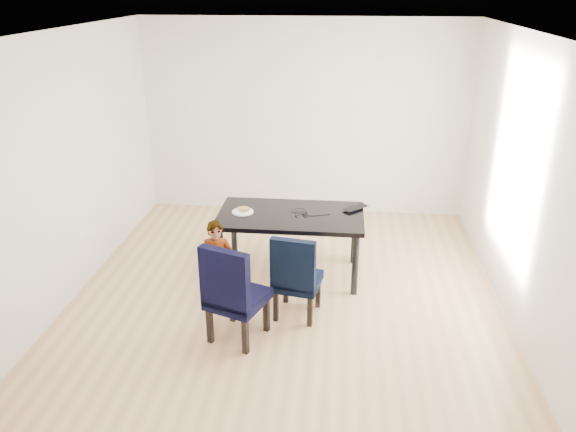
# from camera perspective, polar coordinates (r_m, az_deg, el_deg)

# --- Properties ---
(floor) EXTENTS (4.50, 5.00, 0.01)m
(floor) POSITION_cam_1_polar(r_m,az_deg,el_deg) (6.06, -0.19, -8.20)
(floor) COLOR tan
(floor) RESTS_ON ground
(ceiling) EXTENTS (4.50, 5.00, 0.01)m
(ceiling) POSITION_cam_1_polar(r_m,az_deg,el_deg) (5.22, -0.23, 18.25)
(ceiling) COLOR white
(ceiling) RESTS_ON wall_back
(wall_back) EXTENTS (4.50, 0.01, 2.70)m
(wall_back) POSITION_cam_1_polar(r_m,az_deg,el_deg) (7.90, 1.69, 9.83)
(wall_back) COLOR white
(wall_back) RESTS_ON ground
(wall_front) EXTENTS (4.50, 0.01, 2.70)m
(wall_front) POSITION_cam_1_polar(r_m,az_deg,el_deg) (3.24, -4.84, -10.30)
(wall_front) COLOR white
(wall_front) RESTS_ON ground
(wall_left) EXTENTS (0.01, 5.00, 2.70)m
(wall_left) POSITION_cam_1_polar(r_m,az_deg,el_deg) (6.14, -21.71, 4.40)
(wall_left) COLOR white
(wall_left) RESTS_ON ground
(wall_right) EXTENTS (0.01, 5.00, 2.70)m
(wall_right) POSITION_cam_1_polar(r_m,az_deg,el_deg) (5.73, 22.87, 2.97)
(wall_right) COLOR silver
(wall_right) RESTS_ON ground
(dining_table) EXTENTS (1.60, 0.90, 0.75)m
(dining_table) POSITION_cam_1_polar(r_m,az_deg,el_deg) (6.32, 0.27, -2.92)
(dining_table) COLOR black
(dining_table) RESTS_ON floor
(chair_left) EXTENTS (0.62, 0.63, 1.00)m
(chair_left) POSITION_cam_1_polar(r_m,az_deg,el_deg) (5.21, -5.15, -7.53)
(chair_left) COLOR black
(chair_left) RESTS_ON floor
(chair_right) EXTENTS (0.50, 0.52, 0.90)m
(chair_right) POSITION_cam_1_polar(r_m,az_deg,el_deg) (5.55, 0.99, -5.91)
(chair_right) COLOR black
(chair_right) RESTS_ON floor
(child) EXTENTS (0.37, 0.27, 0.95)m
(child) POSITION_cam_1_polar(r_m,az_deg,el_deg) (5.70, -7.20, -5.02)
(child) COLOR #FF5615
(child) RESTS_ON floor
(plate) EXTENTS (0.28, 0.28, 0.01)m
(plate) POSITION_cam_1_polar(r_m,az_deg,el_deg) (6.23, -4.62, 0.43)
(plate) COLOR white
(plate) RESTS_ON dining_table
(sandwich) EXTENTS (0.15, 0.08, 0.06)m
(sandwich) POSITION_cam_1_polar(r_m,az_deg,el_deg) (6.22, -4.54, 0.75)
(sandwich) COLOR #A4703A
(sandwich) RESTS_ON plate
(laptop) EXTENTS (0.37, 0.36, 0.02)m
(laptop) POSITION_cam_1_polar(r_m,az_deg,el_deg) (6.37, 6.59, 0.92)
(laptop) COLOR black
(laptop) RESTS_ON dining_table
(cable_tangle) EXTENTS (0.15, 0.15, 0.01)m
(cable_tangle) POSITION_cam_1_polar(r_m,az_deg,el_deg) (6.12, 1.39, 0.05)
(cable_tangle) COLOR black
(cable_tangle) RESTS_ON dining_table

